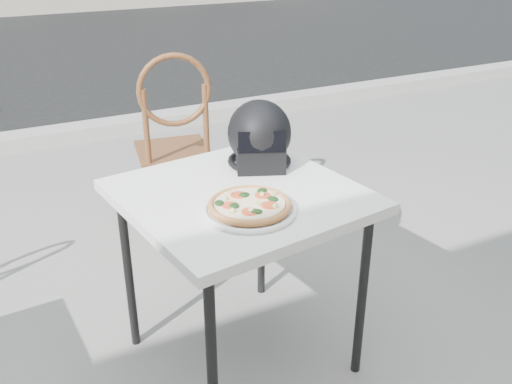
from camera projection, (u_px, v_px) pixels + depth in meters
name	position (u px, v px, depth m)	size (l,w,h in m)	color
ground	(179.00, 344.00, 2.60)	(80.00, 80.00, 0.00)	gray
street_asphalt	(14.00, 55.00, 8.25)	(30.00, 8.00, 0.00)	black
curb	(62.00, 134.00, 5.00)	(30.00, 0.25, 0.12)	#ACAAA1
cafe_table_main	(240.00, 208.00, 2.22)	(0.96, 0.96, 0.81)	white
plate	(250.00, 210.00, 2.02)	(0.42, 0.42, 0.02)	white
pizza	(250.00, 204.00, 2.01)	(0.36, 0.36, 0.04)	#C78448
helmet	(260.00, 137.00, 2.38)	(0.36, 0.36, 0.28)	black
cafe_chair_main	(174.00, 134.00, 3.34)	(0.49, 0.49, 1.12)	brown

